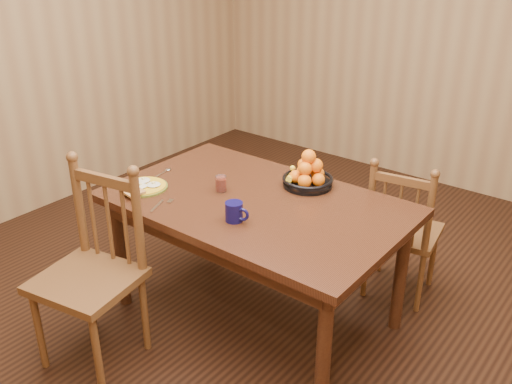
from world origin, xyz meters
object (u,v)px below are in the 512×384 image
Objects in this scene: breakfast_plate at (144,186)px; fruit_bowl at (308,175)px; coffee_mug at (235,212)px; chair_near at (92,272)px; dining_table at (256,214)px; chair_far at (402,232)px.

breakfast_plate is 0.93m from fruit_bowl.
coffee_mug is 0.46× the size of fruit_bowl.
chair_near reaches higher than breakfast_plate.
breakfast_plate reaches higher than dining_table.
dining_table is 0.66m from breakfast_plate.
breakfast_plate is at bearing 31.12° from chair_far.
breakfast_plate is at bearing -155.56° from dining_table.
dining_table is 5.52× the size of fruit_bowl.
chair_far is 6.74× the size of coffee_mug.
chair_near is at bearing -120.21° from dining_table.
chair_far is 1.54m from breakfast_plate.
breakfast_plate is (-0.59, -0.27, 0.10)m from dining_table.
chair_far is at bearing 40.41° from fruit_bowl.
coffee_mug reaches higher than dining_table.
chair_far is at bearing 62.48° from coffee_mug.
dining_table is 1.54× the size of chair_near.
dining_table is at bearing 24.44° from breakfast_plate.
chair_near reaches higher than chair_far.
breakfast_plate is at bearing -139.75° from fruit_bowl.
breakfast_plate is 2.21× the size of coffee_mug.
fruit_bowl reaches higher than dining_table.
dining_table is 0.38m from fruit_bowl.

